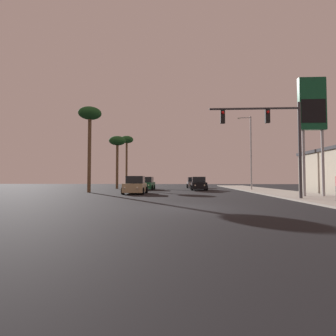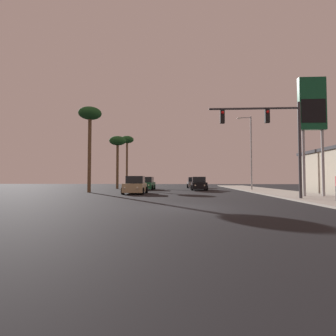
{
  "view_description": "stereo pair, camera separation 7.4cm",
  "coord_description": "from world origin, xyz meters",
  "px_view_note": "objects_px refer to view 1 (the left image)",
  "views": [
    {
      "loc": [
        -0.2,
        -12.92,
        1.4
      ],
      "look_at": [
        -1.5,
        12.77,
        2.48
      ],
      "focal_mm": 28.0,
      "sensor_mm": 36.0,
      "label": 1
    },
    {
      "loc": [
        -0.13,
        -12.91,
        1.4
      ],
      "look_at": [
        -1.5,
        12.77,
        2.48
      ],
      "focal_mm": 28.0,
      "sensor_mm": 36.0,
      "label": 2
    }
  ],
  "objects_px": {
    "gas_station_sign": "(312,110)",
    "palm_tree_far": "(127,143)",
    "car_black": "(199,184)",
    "car_tan": "(135,186)",
    "street_lamp": "(250,149)",
    "palm_tree_near": "(90,118)",
    "traffic_light_mast": "(274,131)",
    "car_grey": "(193,183)",
    "car_green": "(146,184)",
    "palm_tree_mid": "(117,143)"
  },
  "relations": [
    {
      "from": "gas_station_sign",
      "to": "palm_tree_far",
      "type": "height_order",
      "value": "palm_tree_far"
    },
    {
      "from": "car_black",
      "to": "car_tan",
      "type": "bearing_deg",
      "value": 52.93
    },
    {
      "from": "car_black",
      "to": "street_lamp",
      "type": "xyz_separation_m",
      "value": [
        6.22,
        -1.2,
        4.36
      ]
    },
    {
      "from": "car_black",
      "to": "gas_station_sign",
      "type": "relative_size",
      "value": 0.48
    },
    {
      "from": "palm_tree_near",
      "to": "car_tan",
      "type": "bearing_deg",
      "value": -21.32
    },
    {
      "from": "car_tan",
      "to": "palm_tree_near",
      "type": "relative_size",
      "value": 0.48
    },
    {
      "from": "palm_tree_far",
      "to": "traffic_light_mast",
      "type": "bearing_deg",
      "value": -60.74
    },
    {
      "from": "traffic_light_mast",
      "to": "street_lamp",
      "type": "xyz_separation_m",
      "value": [
        2.14,
        14.49,
        0.46
      ]
    },
    {
      "from": "car_grey",
      "to": "street_lamp",
      "type": "distance_m",
      "value": 12.06
    },
    {
      "from": "car_grey",
      "to": "car_green",
      "type": "bearing_deg",
      "value": 47.27
    },
    {
      "from": "gas_station_sign",
      "to": "palm_tree_near",
      "type": "xyz_separation_m",
      "value": [
        -19.58,
        6.73,
        1.21
      ]
    },
    {
      "from": "car_grey",
      "to": "palm_tree_far",
      "type": "distance_m",
      "value": 14.83
    },
    {
      "from": "car_grey",
      "to": "palm_tree_near",
      "type": "relative_size",
      "value": 0.48
    },
    {
      "from": "car_tan",
      "to": "street_lamp",
      "type": "bearing_deg",
      "value": -151.43
    },
    {
      "from": "traffic_light_mast",
      "to": "gas_station_sign",
      "type": "relative_size",
      "value": 0.72
    },
    {
      "from": "car_green",
      "to": "palm_tree_mid",
      "type": "distance_m",
      "value": 7.86
    },
    {
      "from": "car_green",
      "to": "car_grey",
      "type": "relative_size",
      "value": 1.0
    },
    {
      "from": "car_grey",
      "to": "palm_tree_far",
      "type": "bearing_deg",
      "value": -26.12
    },
    {
      "from": "car_grey",
      "to": "traffic_light_mast",
      "type": "height_order",
      "value": "traffic_light_mast"
    },
    {
      "from": "car_black",
      "to": "traffic_light_mast",
      "type": "height_order",
      "value": "traffic_light_mast"
    },
    {
      "from": "traffic_light_mast",
      "to": "palm_tree_near",
      "type": "xyz_separation_m",
      "value": [
        -15.94,
        8.94,
        3.17
      ]
    },
    {
      "from": "car_tan",
      "to": "gas_station_sign",
      "type": "distance_m",
      "value": 16.18
    },
    {
      "from": "car_black",
      "to": "palm_tree_near",
      "type": "relative_size",
      "value": 0.48
    },
    {
      "from": "car_green",
      "to": "car_black",
      "type": "distance_m",
      "value": 6.81
    },
    {
      "from": "car_tan",
      "to": "car_green",
      "type": "bearing_deg",
      "value": -90.94
    },
    {
      "from": "street_lamp",
      "to": "gas_station_sign",
      "type": "height_order",
      "value": "same"
    },
    {
      "from": "palm_tree_far",
      "to": "palm_tree_near",
      "type": "bearing_deg",
      "value": -89.21
    },
    {
      "from": "car_tan",
      "to": "street_lamp",
      "type": "distance_m",
      "value": 15.54
    },
    {
      "from": "street_lamp",
      "to": "palm_tree_mid",
      "type": "xyz_separation_m",
      "value": [
        -17.59,
        4.44,
        1.41
      ]
    },
    {
      "from": "car_grey",
      "to": "palm_tree_far",
      "type": "relative_size",
      "value": 0.47
    },
    {
      "from": "gas_station_sign",
      "to": "palm_tree_near",
      "type": "distance_m",
      "value": 20.74
    },
    {
      "from": "car_tan",
      "to": "car_black",
      "type": "xyz_separation_m",
      "value": [
        6.6,
        8.8,
        0.0
      ]
    },
    {
      "from": "palm_tree_mid",
      "to": "palm_tree_near",
      "type": "bearing_deg",
      "value": -92.78
    },
    {
      "from": "car_tan",
      "to": "palm_tree_far",
      "type": "xyz_separation_m",
      "value": [
        -5.52,
        22.05,
        7.27
      ]
    },
    {
      "from": "gas_station_sign",
      "to": "palm_tree_far",
      "type": "relative_size",
      "value": 0.97
    },
    {
      "from": "palm_tree_mid",
      "to": "gas_station_sign",
      "type": "bearing_deg",
      "value": -41.22
    },
    {
      "from": "car_tan",
      "to": "traffic_light_mast",
      "type": "xyz_separation_m",
      "value": [
        10.69,
        -6.89,
        3.9
      ]
    },
    {
      "from": "car_black",
      "to": "palm_tree_near",
      "type": "bearing_deg",
      "value": 29.49
    },
    {
      "from": "street_lamp",
      "to": "palm_tree_mid",
      "type": "bearing_deg",
      "value": 165.82
    },
    {
      "from": "car_black",
      "to": "street_lamp",
      "type": "relative_size",
      "value": 0.48
    },
    {
      "from": "street_lamp",
      "to": "gas_station_sign",
      "type": "relative_size",
      "value": 1.0
    },
    {
      "from": "car_tan",
      "to": "traffic_light_mast",
      "type": "height_order",
      "value": "traffic_light_mast"
    },
    {
      "from": "car_grey",
      "to": "car_tan",
      "type": "xyz_separation_m",
      "value": [
        -6.26,
        -16.73,
        0.0
      ]
    },
    {
      "from": "car_green",
      "to": "gas_station_sign",
      "type": "distance_m",
      "value": 20.99
    },
    {
      "from": "street_lamp",
      "to": "palm_tree_mid",
      "type": "relative_size",
      "value": 1.19
    },
    {
      "from": "car_tan",
      "to": "palm_tree_near",
      "type": "bearing_deg",
      "value": -23.4
    },
    {
      "from": "car_green",
      "to": "street_lamp",
      "type": "distance_m",
      "value": 13.83
    },
    {
      "from": "car_green",
      "to": "traffic_light_mast",
      "type": "height_order",
      "value": "traffic_light_mast"
    },
    {
      "from": "traffic_light_mast",
      "to": "palm_tree_near",
      "type": "height_order",
      "value": "palm_tree_near"
    },
    {
      "from": "car_grey",
      "to": "palm_tree_mid",
      "type": "relative_size",
      "value": 0.57
    }
  ]
}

